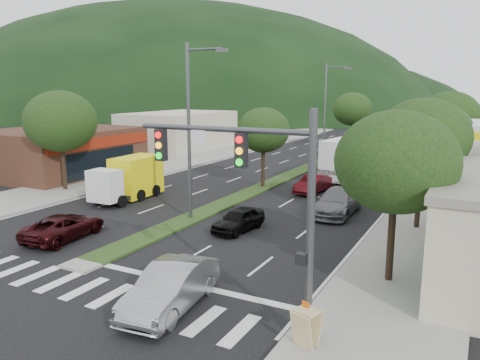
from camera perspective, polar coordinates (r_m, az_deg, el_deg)
The scene contains 29 objects.
ground at distance 21.82m, azimuth -17.94°, elevation -9.67°, with size 160.00×160.00×0.00m, color black.
sidewalk_right at distance 39.83m, azimuth 23.82°, elevation -0.63°, with size 5.00×90.00×0.15m, color gray.
sidewalk_left at distance 48.57m, azimuth -7.67°, elevation 2.19°, with size 6.00×90.00×0.15m, color gray.
median at distance 45.23m, azimuth 8.16°, elevation 1.50°, with size 1.60×56.00×0.12m, color #223B15.
crosswalk at distance 20.59m, azimuth -21.97°, elevation -11.21°, with size 19.00×2.20×0.01m, color silver.
traffic_signal at distance 14.12m, azimuth 2.63°, elevation -0.74°, with size 6.12×0.40×7.00m.
shop_left at distance 44.57m, azimuth -21.03°, elevation 3.26°, with size 10.15×12.00×4.00m.
bldg_left_far at distance 59.03m, azimuth -7.43°, elevation 5.95°, with size 9.00×14.00×4.60m, color beige.
hill_far at distance 156.36m, azimuth -9.73°, elevation 8.22°, with size 176.00×132.00×82.00m, color black.
tree_r_a at distance 18.48m, azimuth 18.49°, elevation 2.08°, with size 4.60×4.60×6.63m.
tree_r_b at distance 26.33m, azimuth 21.43°, elevation 4.90°, with size 4.80×4.80×6.94m.
tree_r_c at distance 34.29m, azimuth 22.96°, elevation 5.58°, with size 4.40×4.40×6.48m.
tree_r_d at distance 44.21m, azimuth 24.18°, elevation 7.11°, with size 5.00×5.00×7.17m.
tree_r_e at distance 54.20m, azimuth 24.90°, elevation 7.31°, with size 4.60×4.60×6.71m.
tree_med_near at distance 35.48m, azimuth 2.86°, elevation 6.08°, with size 4.00×4.00×6.02m.
tree_med_far at distance 59.99m, azimuth 13.52°, elevation 8.41°, with size 4.80×4.80×6.94m.
tree_l_a at distance 36.53m, azimuth -21.04°, elevation 6.69°, with size 5.20×5.20×7.25m.
streetlight_near at distance 26.57m, azimuth -5.91°, elevation 6.84°, with size 2.60×0.25×10.00m.
streetlight_mid at distance 49.33m, azimuth 10.56°, elevation 8.67°, with size 2.60×0.25×10.00m.
sedan_silver at distance 16.75m, azimuth -8.41°, elevation -12.80°, with size 1.66×4.76×1.57m, color gray.
suv_maroon at distance 25.50m, azimuth -20.65°, elevation -5.32°, with size 2.12×4.59×1.27m, color black.
car_queue_a at distance 25.17m, azimuth -0.18°, elevation -4.84°, with size 1.46×3.64×1.24m, color black.
car_queue_b at distance 29.03m, azimuth 11.78°, elevation -2.60°, with size 2.16×5.30×1.54m, color #54545A.
car_queue_c at distance 34.66m, azimuth 8.89°, elevation -0.48°, with size 1.37×3.94×1.30m, color #4A0C11.
car_queue_d at distance 38.63m, azimuth 15.47°, elevation 0.50°, with size 2.27×4.92×1.37m, color black.
car_queue_e at distance 45.05m, azimuth 15.07°, elevation 2.05°, with size 1.72×4.28×1.46m, color #48494D.
box_truck at distance 33.08m, azimuth -13.23°, elevation 0.05°, with size 2.48×5.90×2.87m.
motorhome at distance 40.13m, azimuth 14.14°, elevation 2.73°, with size 4.01×9.65×3.59m.
a_frame_sign at distance 14.30m, azimuth 8.11°, elevation -17.05°, with size 0.85×0.92×1.51m.
Camera 1 is at (14.89, -14.05, 7.55)m, focal length 35.00 mm.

